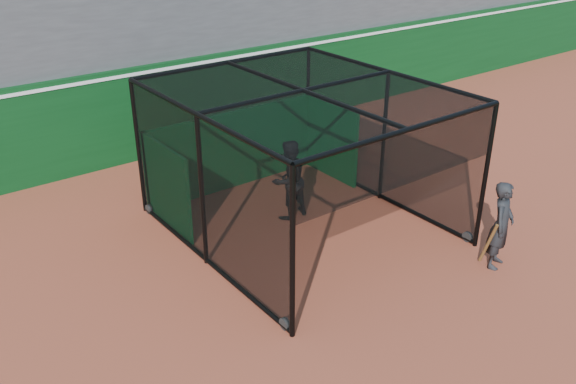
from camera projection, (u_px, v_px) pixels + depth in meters
ground at (347, 308)px, 10.57m from camera, size 120.00×120.00×0.00m
outfield_wall at (133, 112)px, 16.10m from camera, size 50.00×0.50×2.50m
batting_cage at (302, 162)px, 12.51m from camera, size 4.80×5.59×3.04m
batter at (289, 180)px, 13.20m from camera, size 0.93×0.75×1.79m
on_deck_player at (501, 225)px, 11.43m from camera, size 0.75×0.63×1.75m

